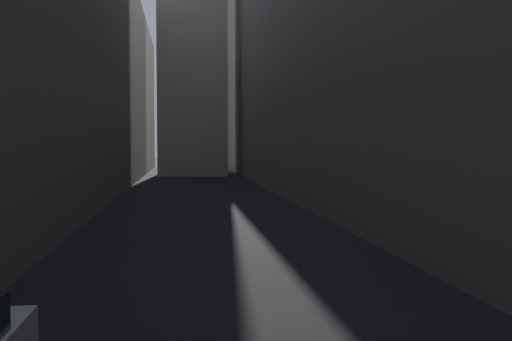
# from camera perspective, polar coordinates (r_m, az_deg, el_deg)

# --- Properties ---
(ground_plane) EXTENTS (264.00, 264.00, 0.00)m
(ground_plane) POSITION_cam_1_polar(r_m,az_deg,el_deg) (35.60, -5.54, -3.11)
(ground_plane) COLOR black
(building_block_left) EXTENTS (12.79, 108.00, 19.05)m
(building_block_left) POSITION_cam_1_polar(r_m,az_deg,el_deg) (39.37, -23.63, 11.14)
(building_block_left) COLOR slate
(building_block_left) RESTS_ON ground
(building_block_right) EXTENTS (15.19, 108.00, 24.78)m
(building_block_right) POSITION_cam_1_polar(r_m,az_deg,el_deg) (41.02, 13.56, 15.00)
(building_block_right) COLOR slate
(building_block_right) RESTS_ON ground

